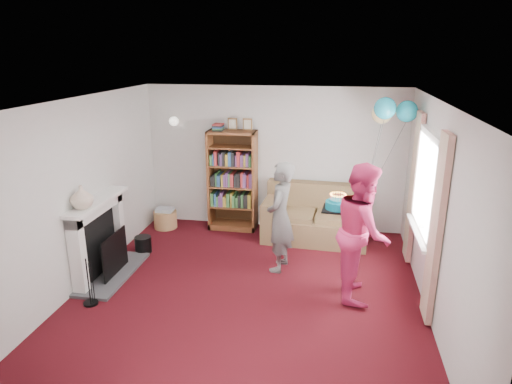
% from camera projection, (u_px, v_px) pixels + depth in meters
% --- Properties ---
extents(ground, '(5.00, 5.00, 0.00)m').
position_uv_depth(ground, '(247.00, 294.00, 6.00)').
color(ground, '#350808').
rests_on(ground, ground).
extents(wall_back, '(4.50, 0.02, 2.50)m').
position_uv_depth(wall_back, '(274.00, 159.00, 7.98)').
color(wall_back, silver).
rests_on(wall_back, ground).
extents(wall_left, '(0.02, 5.00, 2.50)m').
position_uv_depth(wall_left, '(78.00, 195.00, 6.00)').
color(wall_left, silver).
rests_on(wall_left, ground).
extents(wall_right, '(0.02, 5.00, 2.50)m').
position_uv_depth(wall_right, '(439.00, 215.00, 5.25)').
color(wall_right, silver).
rests_on(wall_right, ground).
extents(ceiling, '(4.50, 5.00, 0.01)m').
position_uv_depth(ceiling, '(246.00, 101.00, 5.25)').
color(ceiling, white).
rests_on(ceiling, wall_back).
extents(fireplace, '(0.55, 1.80, 1.12)m').
position_uv_depth(fireplace, '(103.00, 242.00, 6.37)').
color(fireplace, '#3F3F42').
rests_on(fireplace, ground).
extents(window_bay, '(0.14, 2.02, 2.20)m').
position_uv_depth(window_bay, '(424.00, 203.00, 5.84)').
color(window_bay, white).
rests_on(window_bay, ground).
extents(wall_sconce, '(0.16, 0.23, 0.16)m').
position_uv_depth(wall_sconce, '(174.00, 121.00, 7.94)').
color(wall_sconce, gold).
rests_on(wall_sconce, ground).
extents(bookcase, '(0.83, 0.42, 1.97)m').
position_uv_depth(bookcase, '(233.00, 181.00, 8.01)').
color(bookcase, '#472B14').
rests_on(bookcase, ground).
extents(sofa, '(1.71, 0.90, 0.90)m').
position_uv_depth(sofa, '(315.00, 219.00, 7.71)').
color(sofa, brown).
rests_on(sofa, ground).
extents(wicker_basket, '(0.41, 0.41, 0.37)m').
position_uv_depth(wicker_basket, '(165.00, 219.00, 8.20)').
color(wicker_basket, '#A8804E').
rests_on(wicker_basket, ground).
extents(person_striped, '(0.47, 0.64, 1.60)m').
position_uv_depth(person_striped, '(280.00, 217.00, 6.47)').
color(person_striped, black).
rests_on(person_striped, ground).
extents(person_magenta, '(0.69, 0.87, 1.77)m').
position_uv_depth(person_magenta, '(363.00, 232.00, 5.74)').
color(person_magenta, '#CB285D').
rests_on(person_magenta, ground).
extents(birthday_cake, '(0.38, 0.38, 0.22)m').
position_uv_depth(birthday_cake, '(338.00, 205.00, 6.04)').
color(birthday_cake, black).
rests_on(birthday_cake, ground).
extents(balloons, '(0.70, 0.69, 1.77)m').
position_uv_depth(balloons, '(391.00, 111.00, 6.64)').
color(balloons, '#3F3F3F').
rests_on(balloons, ground).
extents(mantel_vase, '(0.36, 0.36, 0.30)m').
position_uv_depth(mantel_vase, '(82.00, 197.00, 5.82)').
color(mantel_vase, beige).
rests_on(mantel_vase, fireplace).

